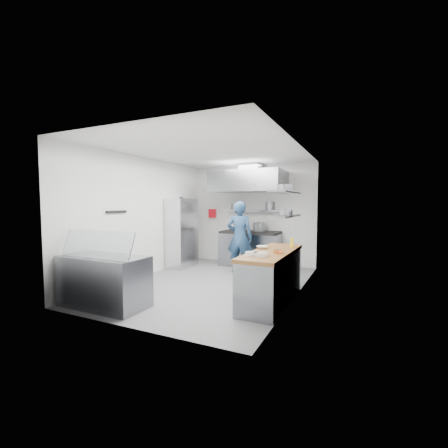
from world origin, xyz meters
The scene contains 35 objects.
floor centered at (0.00, 0.00, 0.00)m, with size 5.00×5.00×0.00m, color slate.
ceiling centered at (0.00, 0.00, 2.80)m, with size 5.00×5.00×0.00m, color silver.
wall_back centered at (0.00, 2.50, 1.40)m, with size 3.60×0.02×2.80m, color white.
wall_front centered at (0.00, -2.50, 1.40)m, with size 3.60×0.02×2.80m, color white.
wall_left centered at (-1.80, 0.00, 1.40)m, with size 5.00×0.02×2.80m, color white.
wall_right centered at (1.80, 0.00, 1.40)m, with size 5.00×0.02×2.80m, color white.
gas_range centered at (0.10, 2.10, 0.45)m, with size 1.60×0.80×0.90m, color gray.
cooktop centered at (0.10, 2.10, 0.93)m, with size 1.57×0.78×0.06m, color black.
stock_pot_left centered at (-0.20, 2.17, 1.06)m, with size 0.25×0.25×0.20m, color slate.
stock_pot_mid centered at (0.32, 2.19, 1.08)m, with size 0.33×0.33×0.24m, color slate.
over_range_shelf centered at (0.10, 2.34, 1.52)m, with size 1.60×0.30×0.04m, color gray.
shelf_pot_a centered at (-0.40, 2.24, 1.63)m, with size 0.28×0.28×0.18m, color slate.
shelf_pot_b centered at (0.53, 2.51, 1.65)m, with size 0.27×0.27×0.22m, color slate.
extractor_hood centered at (0.10, 1.93, 2.30)m, with size 1.90×1.15×0.55m, color gray.
hood_duct centered at (0.10, 2.15, 2.68)m, with size 0.55×0.55×0.24m, color slate.
red_firebox centered at (-1.25, 2.44, 1.42)m, with size 0.22×0.10×0.26m, color red.
chef centered at (0.14, 1.22, 0.89)m, with size 0.65×0.43×1.78m, color navy.
wire_rack centered at (-1.53, 1.19, 0.93)m, with size 0.50×0.90×1.85m, color silver.
rack_bin_a centered at (-1.53, 1.12, 0.80)m, with size 0.16×0.20×0.18m, color white.
rack_bin_b centered at (-1.53, 1.33, 1.30)m, with size 0.13×0.17×0.15m, color yellow.
rack_jar centered at (-1.48, 1.09, 1.80)m, with size 0.11×0.11×0.18m, color black.
knife_strip centered at (-1.78, -0.90, 1.55)m, with size 0.04×0.55×0.05m, color black.
prep_counter_base centered at (1.48, -0.60, 0.42)m, with size 0.62×2.00×0.84m, color gray.
prep_counter_top centered at (1.48, -0.60, 0.87)m, with size 0.65×2.04×0.06m, color brown.
plate_stack_a centered at (1.46, -1.17, 0.93)m, with size 0.22×0.22×0.06m, color white.
plate_stack_b centered at (1.32, -1.18, 0.93)m, with size 0.21×0.21×0.06m, color white.
copper_pan centered at (1.64, -0.80, 0.93)m, with size 0.16×0.16×0.06m, color #D8763D.
squeeze_bottle centered at (1.71, -0.06, 0.99)m, with size 0.06×0.06×0.18m, color yellow.
mixing_bowl centered at (1.23, -0.40, 0.93)m, with size 0.20×0.20×0.05m, color white.
wall_shelf_lower centered at (1.64, -0.30, 1.50)m, with size 0.30×1.30×0.04m, color gray.
wall_shelf_upper centered at (1.64, -0.30, 1.92)m, with size 0.30×1.30×0.04m, color gray.
shelf_pot_c centered at (1.66, -0.36, 1.57)m, with size 0.24×0.24×0.10m, color slate.
shelf_pot_d centered at (1.53, 0.04, 2.01)m, with size 0.28×0.28×0.14m, color slate.
display_case centered at (-1.00, -2.00, 0.42)m, with size 1.50×0.70×0.85m, color gray.
display_glass centered at (-1.00, -2.12, 1.07)m, with size 1.47×0.02×0.45m, color silver.
Camera 1 is at (2.90, -5.60, 1.73)m, focal length 24.00 mm.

